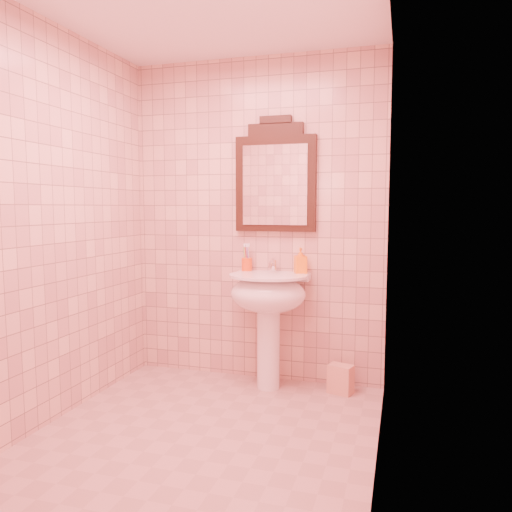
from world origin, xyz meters
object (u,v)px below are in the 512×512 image
(toothbrush_cup, at_px, (247,264))
(towel, at_px, (341,379))
(pedestal_sink, at_px, (268,302))
(mirror, at_px, (275,179))
(soap_dispenser, at_px, (300,260))

(toothbrush_cup, height_order, towel, toothbrush_cup)
(pedestal_sink, xyz_separation_m, mirror, (0.00, 0.20, 0.91))
(soap_dispenser, height_order, towel, soap_dispenser)
(pedestal_sink, distance_m, soap_dispenser, 0.39)
(towel, bearing_deg, pedestal_sink, -174.06)
(mirror, relative_size, toothbrush_cup, 4.60)
(soap_dispenser, relative_size, towel, 0.92)
(pedestal_sink, xyz_separation_m, soap_dispenser, (0.21, 0.15, 0.30))
(toothbrush_cup, relative_size, soap_dispenser, 0.98)
(mirror, xyz_separation_m, soap_dispenser, (0.21, -0.05, -0.62))
(mirror, distance_m, soap_dispenser, 0.65)
(soap_dispenser, xyz_separation_m, towel, (0.32, -0.09, -0.85))
(soap_dispenser, bearing_deg, toothbrush_cup, 155.07)
(toothbrush_cup, xyz_separation_m, soap_dispenser, (0.43, -0.01, 0.04))
(mirror, bearing_deg, toothbrush_cup, -169.78)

